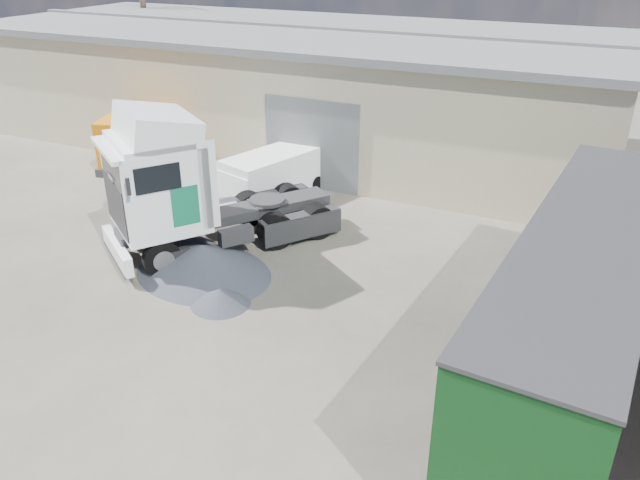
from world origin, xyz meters
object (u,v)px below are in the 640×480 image
at_px(tractor_unit, 187,192).
at_px(box_trailer, 582,290).
at_px(panel_van, 272,175).
at_px(orange_skip, 144,149).

relative_size(tractor_unit, box_trailer, 0.62).
bearing_deg(box_trailer, tractor_unit, 176.61).
bearing_deg(panel_van, orange_skip, -165.77).
height_order(tractor_unit, box_trailer, tractor_unit).
bearing_deg(box_trailer, orange_skip, 163.11).
distance_m(box_trailer, panel_van, 13.42).
bearing_deg(tractor_unit, box_trailer, 27.13).
distance_m(panel_van, orange_skip, 6.44).
xyz_separation_m(tractor_unit, panel_van, (0.09, 5.13, -1.13)).
relative_size(tractor_unit, panel_van, 1.59).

